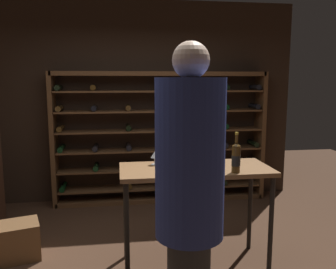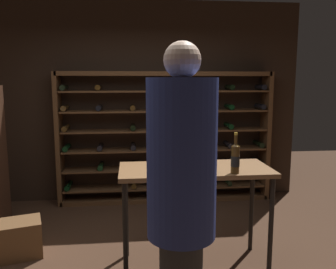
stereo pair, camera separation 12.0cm
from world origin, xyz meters
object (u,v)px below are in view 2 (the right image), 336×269
wine_rack (166,137)px  tasting_table (195,179)px  person_guest_plum_blouse (181,195)px  wine_bottle_black_capsule (188,153)px  wine_glass_stemmed_right (155,155)px  wine_bottle_green_slim (235,158)px  wine_crate (16,239)px  wine_bottle_gold_foil (212,158)px

wine_rack → tasting_table: 1.89m
person_guest_plum_blouse → wine_rack: bearing=-75.0°
wine_bottle_black_capsule → wine_glass_stemmed_right: (-0.31, 0.09, -0.04)m
wine_bottle_green_slim → wine_glass_stemmed_right: wine_bottle_green_slim is taller
tasting_table → wine_bottle_green_slim: wine_bottle_green_slim is taller
wine_rack → wine_bottle_green_slim: size_ratio=8.61×
wine_crate → wine_bottle_green_slim: (2.06, -0.60, 0.92)m
tasting_table → wine_bottle_black_capsule: 0.25m
person_guest_plum_blouse → wine_glass_stemmed_right: (-0.07, 1.30, -0.04)m
wine_crate → wine_bottle_gold_foil: wine_bottle_gold_foil is taller
wine_glass_stemmed_right → wine_bottle_black_capsule: bearing=-16.0°
wine_bottle_green_slim → wine_bottle_gold_foil: wine_bottle_gold_foil is taller
tasting_table → wine_crate: size_ratio=2.89×
wine_bottle_gold_foil → wine_crate: bearing=162.6°
wine_bottle_gold_foil → tasting_table: bearing=117.1°
wine_crate → tasting_table: bearing=-12.0°
wine_crate → wine_bottle_green_slim: bearing=-16.2°
tasting_table → person_guest_plum_blouse: 1.21m
wine_crate → wine_bottle_black_capsule: bearing=-10.0°
wine_bottle_gold_foil → wine_glass_stemmed_right: bearing=141.7°
wine_rack → tasting_table: (0.09, -1.89, -0.08)m
tasting_table → person_guest_plum_blouse: size_ratio=0.70×
wine_rack → wine_crate: (-1.66, -1.51, -0.76)m
tasting_table → wine_glass_stemmed_right: wine_glass_stemmed_right is taller
wine_bottle_black_capsule → wine_bottle_gold_foil: bearing=-60.5°
tasting_table → person_guest_plum_blouse: person_guest_plum_blouse is taller
wine_rack → person_guest_plum_blouse: (-0.21, -3.03, 0.16)m
tasting_table → wine_bottle_gold_foil: wine_bottle_gold_foil is taller
wine_crate → wine_glass_stemmed_right: 1.65m
person_guest_plum_blouse → wine_crate: (-1.46, 1.52, -0.92)m
wine_rack → wine_crate: 2.37m
wine_bottle_black_capsule → wine_bottle_green_slim: (0.36, -0.30, 0.00)m
wine_bottle_black_capsule → wine_bottle_green_slim: 0.47m
wine_crate → person_guest_plum_blouse: bearing=-46.2°
tasting_table → wine_crate: 1.91m
wine_rack → wine_bottle_green_slim: 2.15m
wine_bottle_black_capsule → wine_bottle_green_slim: bearing=-39.5°
wine_bottle_black_capsule → wine_bottle_green_slim: wine_bottle_green_slim is taller
wine_bottle_black_capsule → wine_glass_stemmed_right: bearing=164.0°
wine_bottle_green_slim → tasting_table: bearing=143.8°
wine_crate → wine_glass_stemmed_right: size_ratio=3.77×
wine_rack → wine_glass_stemmed_right: 1.75m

